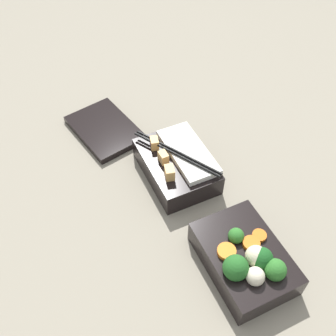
% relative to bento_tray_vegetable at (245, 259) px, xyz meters
% --- Properties ---
extents(ground_plane, '(3.00, 3.00, 0.00)m').
position_rel_bento_tray_vegetable_xyz_m(ground_plane, '(0.11, -0.01, -0.03)').
color(ground_plane, gray).
extents(bento_tray_vegetable, '(0.17, 0.12, 0.08)m').
position_rel_bento_tray_vegetable_xyz_m(bento_tray_vegetable, '(0.00, 0.00, 0.00)').
color(bento_tray_vegetable, black).
rests_on(bento_tray_vegetable, ground_plane).
extents(bento_tray_rice, '(0.18, 0.12, 0.07)m').
position_rel_bento_tray_vegetable_xyz_m(bento_tray_rice, '(0.24, 0.01, -0.00)').
color(bento_tray_rice, black).
rests_on(bento_tray_rice, ground_plane).
extents(bento_lid, '(0.19, 0.15, 0.01)m').
position_rel_bento_tray_vegetable_xyz_m(bento_lid, '(0.42, 0.10, -0.02)').
color(bento_lid, black).
rests_on(bento_lid, ground_plane).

